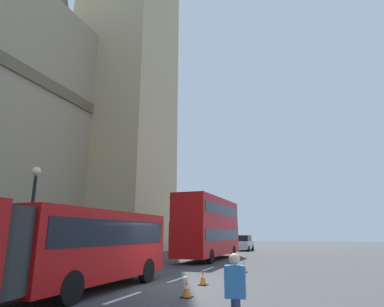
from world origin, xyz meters
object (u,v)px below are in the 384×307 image
street_lamp (31,212)px  traffic_cone_middle (203,278)px  traffic_cone_west (187,289)px  double_decker_bus (209,225)px  sedan_lead (244,243)px  pedestrian_near_cones (236,295)px  traffic_cone_east (244,267)px

street_lamp → traffic_cone_middle: bearing=-79.3°
traffic_cone_west → traffic_cone_middle: 2.70m
double_decker_bus → traffic_cone_middle: bearing=-163.9°
double_decker_bus → sedan_lead: (14.70, 0.16, -1.80)m
double_decker_bus → pedestrian_near_cones: size_ratio=6.36×
traffic_cone_west → street_lamp: bearing=82.3°
traffic_cone_west → traffic_cone_east: bearing=-2.9°
pedestrian_near_cones → traffic_cone_west: bearing=32.7°
double_decker_bus → sedan_lead: 14.81m
sedan_lead → traffic_cone_east: 22.75m
double_decker_bus → street_lamp: 14.79m
traffic_cone_middle → street_lamp: bearing=100.7°
traffic_cone_west → traffic_cone_middle: size_ratio=1.00×
sedan_lead → street_lamp: street_lamp is taller
sedan_lead → street_lamp: 29.19m
traffic_cone_middle → traffic_cone_east: (4.95, -0.70, 0.00)m
sedan_lead → traffic_cone_east: bearing=-168.6°
double_decker_bus → street_lamp: (-14.08, 4.50, 0.35)m
traffic_cone_west → pedestrian_near_cones: size_ratio=0.34×
traffic_cone_west → traffic_cone_east: size_ratio=1.00×
traffic_cone_west → sedan_lead: bearing=7.8°
traffic_cone_west → pedestrian_near_cones: 4.89m
double_decker_bus → pedestrian_near_cones: bearing=-161.2°
traffic_cone_east → pedestrian_near_cones: (-11.71, -2.23, 0.63)m
pedestrian_near_cones → street_lamp: bearing=64.7°
double_decker_bus → traffic_cone_west: bearing=-165.5°
traffic_cone_middle → traffic_cone_east: same height
double_decker_bus → traffic_cone_middle: 13.28m
sedan_lead → traffic_cone_west: bearing=-172.2°
traffic_cone_west → pedestrian_near_cones: pedestrian_near_cones is taller
pedestrian_near_cones → double_decker_bus: bearing=18.8°
double_decker_bus → traffic_cone_east: double_decker_bus is taller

